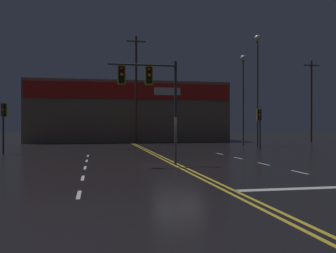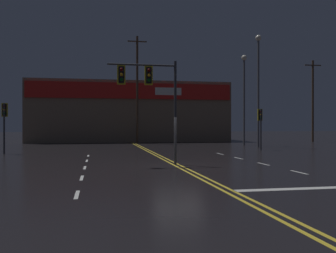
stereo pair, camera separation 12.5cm
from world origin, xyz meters
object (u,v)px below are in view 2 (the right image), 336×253
at_px(traffic_signal_corner_northwest, 4,117).
at_px(streetlight_near_left, 258,77).
at_px(traffic_signal_median, 148,86).
at_px(streetlight_far_left, 244,88).
at_px(traffic_signal_corner_northeast, 260,120).

distance_m(traffic_signal_corner_northwest, streetlight_near_left, 22.29).
xyz_separation_m(traffic_signal_median, streetlight_far_left, (12.38, 17.37, 1.85)).
xyz_separation_m(traffic_signal_median, traffic_signal_corner_northeast, (10.87, 10.16, -1.59)).
xyz_separation_m(traffic_signal_corner_northwest, streetlight_near_left, (21.51, 4.31, 3.94)).
bearing_deg(traffic_signal_corner_northwest, traffic_signal_corner_northeast, 1.85).
bearing_deg(traffic_signal_corner_northwest, traffic_signal_median, -46.06).
bearing_deg(traffic_signal_median, streetlight_far_left, 54.53).
bearing_deg(traffic_signal_median, traffic_signal_corner_northeast, 43.07).
bearing_deg(traffic_signal_corner_northwest, streetlight_near_left, 11.34).
bearing_deg(traffic_signal_corner_northeast, streetlight_near_left, 68.03).
relative_size(traffic_signal_corner_northwest, streetlight_far_left, 0.39).
distance_m(traffic_signal_corner_northeast, streetlight_far_left, 8.13).
bearing_deg(streetlight_far_left, streetlight_near_left, -90.49).
bearing_deg(traffic_signal_corner_northeast, traffic_signal_corner_northwest, -178.15).
relative_size(traffic_signal_corner_northeast, streetlight_near_left, 0.33).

